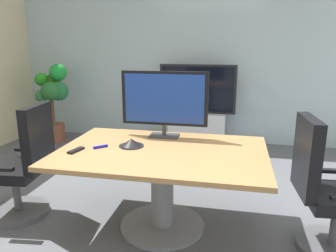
% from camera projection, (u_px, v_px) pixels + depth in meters
% --- Properties ---
extents(ground_plane, '(7.22, 7.22, 0.00)m').
position_uv_depth(ground_plane, '(158.00, 226.00, 2.96)').
color(ground_plane, '#515459').
extents(wall_back_glass_partition, '(6.22, 0.10, 2.90)m').
position_uv_depth(wall_back_glass_partition, '(198.00, 54.00, 5.29)').
color(wall_back_glass_partition, '#9EB2B7').
rests_on(wall_back_glass_partition, ground).
extents(conference_table, '(1.77, 1.18, 0.73)m').
position_uv_depth(conference_table, '(162.00, 171.00, 2.82)').
color(conference_table, olive).
rests_on(conference_table, ground).
extents(office_chair_left, '(0.62, 0.60, 1.09)m').
position_uv_depth(office_chair_left, '(24.00, 171.00, 3.04)').
color(office_chair_left, '#4C4C51').
rests_on(office_chair_left, ground).
extents(office_chair_right, '(0.61, 0.59, 1.09)m').
position_uv_depth(office_chair_right, '(326.00, 198.00, 2.51)').
color(office_chair_right, '#4C4C51').
rests_on(office_chair_right, ground).
extents(tv_monitor, '(0.84, 0.18, 0.64)m').
position_uv_depth(tv_monitor, '(164.00, 100.00, 3.09)').
color(tv_monitor, '#333338').
rests_on(tv_monitor, conference_table).
extents(wall_display_unit, '(1.20, 0.36, 1.31)m').
position_uv_depth(wall_display_unit, '(197.00, 119.00, 5.19)').
color(wall_display_unit, '#B7BABC').
rests_on(wall_display_unit, ground).
extents(potted_plant, '(0.60, 0.61, 1.30)m').
position_uv_depth(potted_plant, '(53.00, 97.00, 5.33)').
color(potted_plant, brown).
rests_on(potted_plant, ground).
extents(conference_phone, '(0.22, 0.22, 0.07)m').
position_uv_depth(conference_phone, '(131.00, 143.00, 2.87)').
color(conference_phone, black).
rests_on(conference_phone, conference_table).
extents(remote_control, '(0.09, 0.18, 0.02)m').
position_uv_depth(remote_control, '(76.00, 150.00, 2.74)').
color(remote_control, black).
rests_on(remote_control, conference_table).
extents(whiteboard_marker, '(0.11, 0.10, 0.02)m').
position_uv_depth(whiteboard_marker, '(100.00, 147.00, 2.83)').
color(whiteboard_marker, '#1919A5').
rests_on(whiteboard_marker, conference_table).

